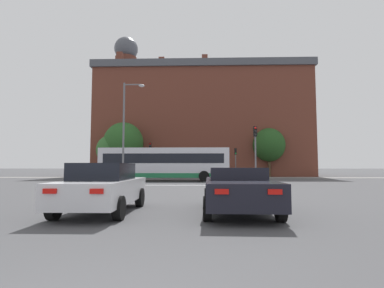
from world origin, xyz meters
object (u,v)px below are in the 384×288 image
bus_crossing_lead (165,163)px  traffic_light_far_right (236,158)px  traffic_light_near_right (255,146)px  car_roadster_right (238,189)px  street_lamp_junction (127,123)px  pedestrian_waiting (222,170)px  traffic_light_far_left (150,154)px  car_saloon_left (103,187)px

bus_crossing_lead → traffic_light_far_right: bearing=-42.5°
bus_crossing_lead → traffic_light_near_right: traffic_light_near_right is taller
traffic_light_near_right → bus_crossing_lead: bearing=141.8°
car_roadster_right → traffic_light_near_right: 14.16m
car_roadster_right → traffic_light_near_right: traffic_light_near_right is taller
car_roadster_right → traffic_light_far_right: size_ratio=1.28×
street_lamp_junction → pedestrian_waiting: (8.76, 13.13, -4.08)m
pedestrian_waiting → bus_crossing_lead: bearing=-55.6°
car_roadster_right → street_lamp_junction: bearing=117.0°
bus_crossing_lead → traffic_light_far_left: size_ratio=2.81×
pedestrian_waiting → street_lamp_junction: bearing=-53.8°
bus_crossing_lead → traffic_light_near_right: bearing=-128.2°
car_saloon_left → pedestrian_waiting: pedestrian_waiting is taller
traffic_light_near_right → traffic_light_far_left: size_ratio=1.02×
traffic_light_far_left → car_saloon_left: bearing=-83.1°
car_saloon_left → bus_crossing_lead: bus_crossing_lead is taller
car_saloon_left → traffic_light_far_right: size_ratio=1.19×
traffic_light_far_right → pedestrian_waiting: 2.33m
car_saloon_left → traffic_light_near_right: (7.13, 13.71, 2.23)m
car_saloon_left → traffic_light_far_right: traffic_light_far_right is taller
car_saloon_left → pedestrian_waiting: size_ratio=2.80×
traffic_light_far_left → pedestrian_waiting: 9.22m
bus_crossing_lead → car_roadster_right: bearing=-166.7°
car_roadster_right → pedestrian_waiting: bearing=88.4°
bus_crossing_lead → traffic_light_far_left: bearing=18.8°
car_roadster_right → traffic_light_far_right: (3.17, 28.24, 1.80)m
car_saloon_left → traffic_light_near_right: bearing=62.3°
traffic_light_far_left → street_lamp_junction: size_ratio=0.52×
car_saloon_left → bus_crossing_lead: 19.79m
traffic_light_far_left → traffic_light_near_right: bearing=-53.9°
car_roadster_right → bus_crossing_lead: bearing=104.7°
car_roadster_right → traffic_light_near_right: (3.01, 13.64, 2.29)m
traffic_light_far_left → pedestrian_waiting: traffic_light_far_left is taller
car_saloon_left → bus_crossing_lead: bearing=91.4°
car_roadster_right → bus_crossing_lead: size_ratio=0.38×
car_saloon_left → traffic_light_far_right: bearing=75.3°
bus_crossing_lead → traffic_light_far_right: size_ratio=3.34×
traffic_light_far_right → bus_crossing_lead: bearing=-132.5°
street_lamp_junction → pedestrian_waiting: size_ratio=5.35×
traffic_light_near_right → car_roadster_right: bearing=-102.5°
traffic_light_far_right → traffic_light_near_right: traffic_light_near_right is taller
traffic_light_far_right → traffic_light_far_left: traffic_light_far_left is taller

